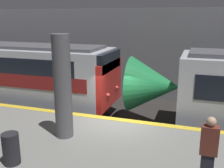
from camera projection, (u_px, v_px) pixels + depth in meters
ground_plane at (117, 144)px, 10.31m from camera, size 120.00×120.00×0.00m
platform at (94, 163)px, 7.96m from camera, size 40.00×4.82×1.10m
station_rear_barrier at (149, 55)px, 15.36m from camera, size 50.00×0.15×5.35m
support_pillar_near at (63, 87)px, 8.13m from camera, size 0.55×0.55×3.28m
person_waiting at (208, 150)px, 5.87m from camera, size 0.38×0.24×1.66m
trash_bin at (11, 149)px, 6.83m from camera, size 0.44×0.44×0.85m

